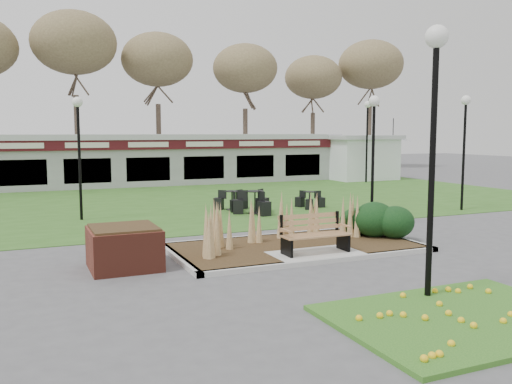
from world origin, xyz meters
name	(u,v)px	position (x,y,z in m)	size (l,w,h in m)	color
ground	(319,259)	(0.00, 0.00, 0.00)	(100.00, 100.00, 0.00)	#515154
lawn	(181,201)	(0.00, 12.00, 0.01)	(34.00, 16.00, 0.02)	#305E1D
flower_bed	(463,316)	(0.00, -4.60, 0.07)	(4.20, 3.00, 0.16)	#265E1B
planting_bed	(335,231)	(1.27, 1.35, 0.37)	(6.75, 3.40, 1.27)	#2E2212
park_bench	(314,233)	(0.00, 0.25, 0.59)	(1.70, 0.66, 0.93)	#A27549
brick_planter	(124,247)	(-4.40, 1.00, 0.48)	(1.50, 1.50, 0.95)	brown
food_pavilion	(143,159)	(0.00, 19.96, 1.48)	(24.60, 3.40, 2.90)	#959597
service_hut	(360,157)	(13.50, 18.00, 1.45)	(4.40, 3.40, 2.83)	white
tree_backdrop	(116,55)	(0.00, 28.00, 8.36)	(47.24, 5.24, 10.36)	#47382B
lamp_post_near_left	(434,102)	(0.24, -3.50, 3.54)	(0.40, 0.40, 4.86)	black
lamp_post_near_right	(374,132)	(3.74, 3.11, 3.03)	(0.34, 0.34, 4.15)	black
lamp_post_mid_left	(78,131)	(-4.58, 8.29, 3.07)	(0.35, 0.35, 4.21)	black
lamp_post_mid_right	(465,127)	(9.20, 4.87, 3.22)	(0.37, 0.37, 4.41)	black
lamp_post_far_right	(367,123)	(12.58, 16.04, 3.54)	(0.40, 0.40, 4.86)	black
bistro_set_b	(310,202)	(4.08, 7.73, 0.24)	(1.09, 1.23, 0.65)	black
bistro_set_c	(255,206)	(1.46, 7.19, 0.30)	(1.58, 1.49, 0.85)	black
bistro_set_d	(232,204)	(1.02, 8.42, 0.27)	(1.38, 1.30, 0.74)	black
patio_umbrella	(393,151)	(16.00, 18.00, 1.79)	(2.80, 2.83, 2.82)	black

